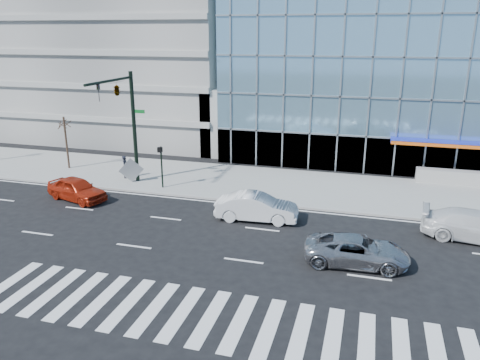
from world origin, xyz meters
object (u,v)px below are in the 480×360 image
object	(u,v)px
ped_signal_post	(161,161)
white_suv	(475,226)
street_tree_near	(64,124)
white_sedan	(257,207)
silver_suv	(357,251)
red_sedan	(77,189)
pedestrian	(125,167)
tilted_panel	(131,170)
traffic_signal	(122,103)

from	to	relation	value
ped_signal_post	white_suv	distance (m)	20.13
street_tree_near	white_sedan	bearing A→B (deg)	-19.66
silver_suv	red_sedan	world-z (taller)	red_sedan
pedestrian	tilted_panel	xyz separation A→B (m)	(0.98, -0.88, 0.06)
silver_suv	white_sedan	world-z (taller)	white_sedan
traffic_signal	street_tree_near	size ratio (longest dim) A/B	1.89
tilted_panel	ped_signal_post	bearing A→B (deg)	-40.50
traffic_signal	tilted_panel	size ratio (longest dim) A/B	6.15
street_tree_near	white_sedan	world-z (taller)	street_tree_near
street_tree_near	red_sedan	distance (m)	8.39
ped_signal_post	traffic_signal	bearing A→B (deg)	-171.48
white_suv	red_sedan	size ratio (longest dim) A/B	1.23
silver_suv	pedestrian	world-z (taller)	pedestrian
traffic_signal	white_suv	bearing A→B (deg)	-7.07
traffic_signal	tilted_panel	world-z (taller)	traffic_signal
white_sedan	red_sedan	bearing A→B (deg)	84.91
silver_suv	white_sedan	distance (m)	7.26
white_suv	pedestrian	size ratio (longest dim) A/B	3.19
white_sedan	pedestrian	xyz separation A→B (m)	(-11.54, 5.08, 0.20)
red_sedan	pedestrian	world-z (taller)	pedestrian
traffic_signal	white_suv	xyz separation A→B (m)	(22.34, -2.77, -5.37)
street_tree_near	red_sedan	bearing A→B (deg)	-50.95
street_tree_near	white_sedan	size ratio (longest dim) A/B	0.86
traffic_signal	white_suv	size ratio (longest dim) A/B	1.46
street_tree_near	white_suv	world-z (taller)	street_tree_near
white_suv	traffic_signal	bearing A→B (deg)	89.50
traffic_signal	silver_suv	size ratio (longest dim) A/B	1.60
ped_signal_post	silver_suv	bearing A→B (deg)	-29.16
tilted_panel	white_suv	bearing A→B (deg)	-38.22
street_tree_near	silver_suv	xyz separation A→B (m)	(23.34, -10.28, -3.08)
white_sedan	red_sedan	xyz separation A→B (m)	(-12.41, 0.11, -0.05)
silver_suv	white_suv	distance (m)	7.55
tilted_panel	white_sedan	bearing A→B (deg)	-50.58
traffic_signal	white_suv	distance (m)	23.14
traffic_signal	pedestrian	distance (m)	5.59
pedestrian	tilted_panel	world-z (taller)	tilted_panel
white_suv	tilted_panel	size ratio (longest dim) A/B	4.21
street_tree_near	red_sedan	world-z (taller)	street_tree_near
silver_suv	white_suv	size ratio (longest dim) A/B	0.91
ped_signal_post	street_tree_near	bearing A→B (deg)	164.94
ped_signal_post	white_suv	size ratio (longest dim) A/B	0.55
ped_signal_post	white_suv	bearing A→B (deg)	-9.00
ped_signal_post	pedestrian	world-z (taller)	ped_signal_post
ped_signal_post	red_sedan	size ratio (longest dim) A/B	0.67
white_sedan	red_sedan	size ratio (longest dim) A/B	1.10
traffic_signal	ped_signal_post	bearing A→B (deg)	8.52
white_suv	ped_signal_post	bearing A→B (deg)	87.56
tilted_panel	pedestrian	bearing A→B (deg)	109.22
traffic_signal	street_tree_near	xyz separation A→B (m)	(-7.00, 2.93, -2.39)
traffic_signal	white_suv	world-z (taller)	traffic_signal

